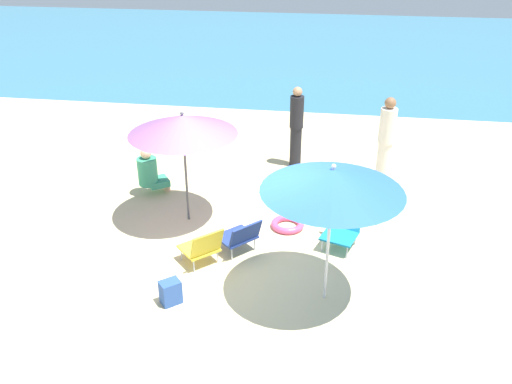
{
  "coord_description": "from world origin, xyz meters",
  "views": [
    {
      "loc": [
        1.43,
        -6.72,
        4.65
      ],
      "look_at": [
        0.27,
        0.83,
        0.7
      ],
      "focal_mm": 37.76,
      "sensor_mm": 36.0,
      "label": 1
    }
  ],
  "objects_px": {
    "umbrella_purple": "(183,125)",
    "swim_ring": "(288,224)",
    "person_a": "(296,127)",
    "beach_bag": "(171,292)",
    "person_b": "(386,140)",
    "umbrella_blue": "(333,180)",
    "beach_chair_b": "(342,228)",
    "person_c": "(150,172)",
    "beach_chair_a": "(203,246)",
    "beach_chair_c": "(240,236)"
  },
  "relations": [
    {
      "from": "umbrella_purple",
      "to": "swim_ring",
      "type": "height_order",
      "value": "umbrella_purple"
    },
    {
      "from": "person_a",
      "to": "beach_bag",
      "type": "height_order",
      "value": "person_a"
    },
    {
      "from": "person_b",
      "to": "umbrella_blue",
      "type": "bearing_deg",
      "value": 127.25
    },
    {
      "from": "umbrella_purple",
      "to": "beach_chair_b",
      "type": "xyz_separation_m",
      "value": [
        2.59,
        -0.41,
        -1.41
      ]
    },
    {
      "from": "umbrella_purple",
      "to": "person_a",
      "type": "height_order",
      "value": "umbrella_purple"
    },
    {
      "from": "beach_chair_b",
      "to": "person_c",
      "type": "distance_m",
      "value": 3.72
    },
    {
      "from": "umbrella_blue",
      "to": "beach_chair_a",
      "type": "xyz_separation_m",
      "value": [
        -1.81,
        0.5,
        -1.45
      ]
    },
    {
      "from": "beach_chair_c",
      "to": "swim_ring",
      "type": "relative_size",
      "value": 1.39
    },
    {
      "from": "umbrella_blue",
      "to": "person_a",
      "type": "relative_size",
      "value": 1.2
    },
    {
      "from": "beach_chair_b",
      "to": "swim_ring",
      "type": "distance_m",
      "value": 1.0
    },
    {
      "from": "beach_chair_b",
      "to": "person_a",
      "type": "xyz_separation_m",
      "value": [
        -0.99,
        2.92,
        0.55
      ]
    },
    {
      "from": "umbrella_purple",
      "to": "person_a",
      "type": "bearing_deg",
      "value": 57.46
    },
    {
      "from": "umbrella_blue",
      "to": "swim_ring",
      "type": "relative_size",
      "value": 3.6
    },
    {
      "from": "person_a",
      "to": "beach_chair_b",
      "type": "bearing_deg",
      "value": 14.46
    },
    {
      "from": "umbrella_purple",
      "to": "person_a",
      "type": "xyz_separation_m",
      "value": [
        1.6,
        2.51,
        -0.86
      ]
    },
    {
      "from": "person_a",
      "to": "beach_bag",
      "type": "bearing_deg",
      "value": -19.09
    },
    {
      "from": "beach_chair_c",
      "to": "person_b",
      "type": "distance_m",
      "value": 3.78
    },
    {
      "from": "umbrella_purple",
      "to": "swim_ring",
      "type": "xyz_separation_m",
      "value": [
        1.7,
        -0.02,
        -1.66
      ]
    },
    {
      "from": "person_b",
      "to": "beach_bag",
      "type": "relative_size",
      "value": 4.93
    },
    {
      "from": "beach_chair_c",
      "to": "swim_ring",
      "type": "bearing_deg",
      "value": -83.4
    },
    {
      "from": "beach_chair_a",
      "to": "beach_chair_c",
      "type": "bearing_deg",
      "value": -94.37
    },
    {
      "from": "beach_chair_b",
      "to": "beach_chair_c",
      "type": "xyz_separation_m",
      "value": [
        -1.53,
        -0.47,
        0.01
      ]
    },
    {
      "from": "umbrella_purple",
      "to": "umbrella_blue",
      "type": "relative_size",
      "value": 0.97
    },
    {
      "from": "umbrella_blue",
      "to": "person_b",
      "type": "height_order",
      "value": "umbrella_blue"
    },
    {
      "from": "umbrella_blue",
      "to": "beach_chair_c",
      "type": "distance_m",
      "value": 2.17
    },
    {
      "from": "beach_chair_b",
      "to": "beach_bag",
      "type": "xyz_separation_m",
      "value": [
        -2.24,
        -1.79,
        -0.13
      ]
    },
    {
      "from": "umbrella_blue",
      "to": "umbrella_purple",
      "type": "bearing_deg",
      "value": 143.28
    },
    {
      "from": "person_c",
      "to": "beach_bag",
      "type": "bearing_deg",
      "value": -102.45
    },
    {
      "from": "beach_chair_b",
      "to": "person_a",
      "type": "relative_size",
      "value": 0.43
    },
    {
      "from": "person_c",
      "to": "beach_chair_c",
      "type": "bearing_deg",
      "value": -75.87
    },
    {
      "from": "umbrella_blue",
      "to": "person_b",
      "type": "distance_m",
      "value": 4.08
    },
    {
      "from": "umbrella_purple",
      "to": "beach_bag",
      "type": "height_order",
      "value": "umbrella_purple"
    },
    {
      "from": "beach_chair_c",
      "to": "person_b",
      "type": "relative_size",
      "value": 0.46
    },
    {
      "from": "person_a",
      "to": "beach_bag",
      "type": "relative_size",
      "value": 4.91
    },
    {
      "from": "umbrella_purple",
      "to": "umbrella_blue",
      "type": "height_order",
      "value": "umbrella_blue"
    },
    {
      "from": "beach_chair_a",
      "to": "person_a",
      "type": "distance_m",
      "value": 3.97
    },
    {
      "from": "swim_ring",
      "to": "umbrella_purple",
      "type": "bearing_deg",
      "value": 179.49
    },
    {
      "from": "umbrella_blue",
      "to": "beach_bag",
      "type": "xyz_separation_m",
      "value": [
        -2.03,
        -0.42,
        -1.61
      ]
    },
    {
      "from": "beach_chair_b",
      "to": "person_b",
      "type": "xyz_separation_m",
      "value": [
        0.76,
        2.49,
        0.54
      ]
    },
    {
      "from": "person_c",
      "to": "swim_ring",
      "type": "xyz_separation_m",
      "value": [
        2.62,
        -0.82,
        -0.39
      ]
    },
    {
      "from": "swim_ring",
      "to": "beach_chair_b",
      "type": "bearing_deg",
      "value": -24.01
    },
    {
      "from": "umbrella_purple",
      "to": "swim_ring",
      "type": "relative_size",
      "value": 3.49
    },
    {
      "from": "beach_chair_a",
      "to": "beach_bag",
      "type": "bearing_deg",
      "value": 123.0
    },
    {
      "from": "person_a",
      "to": "umbrella_blue",
      "type": "bearing_deg",
      "value": 6.11
    },
    {
      "from": "umbrella_purple",
      "to": "person_b",
      "type": "xyz_separation_m",
      "value": [
        3.35,
        2.08,
        -0.87
      ]
    },
    {
      "from": "beach_chair_a",
      "to": "person_b",
      "type": "bearing_deg",
      "value": -83.19
    },
    {
      "from": "beach_chair_a",
      "to": "person_b",
      "type": "xyz_separation_m",
      "value": [
        2.78,
        3.36,
        0.52
      ]
    },
    {
      "from": "umbrella_blue",
      "to": "beach_chair_c",
      "type": "relative_size",
      "value": 2.58
    },
    {
      "from": "swim_ring",
      "to": "beach_chair_a",
      "type": "bearing_deg",
      "value": -131.74
    },
    {
      "from": "umbrella_blue",
      "to": "person_c",
      "type": "xyz_separation_m",
      "value": [
        -3.31,
        2.58,
        -1.33
      ]
    }
  ]
}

